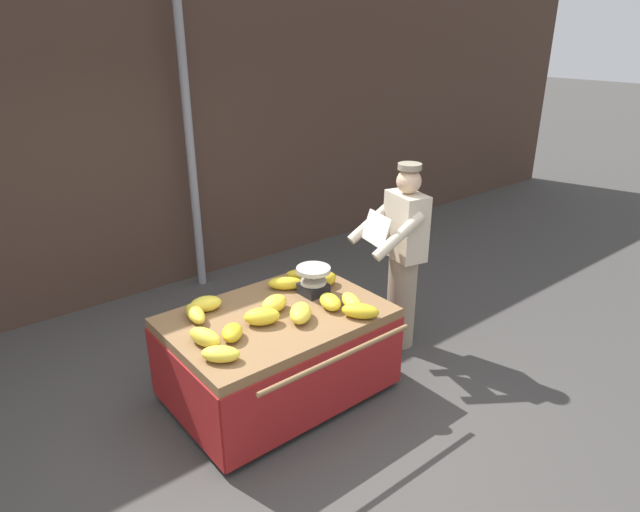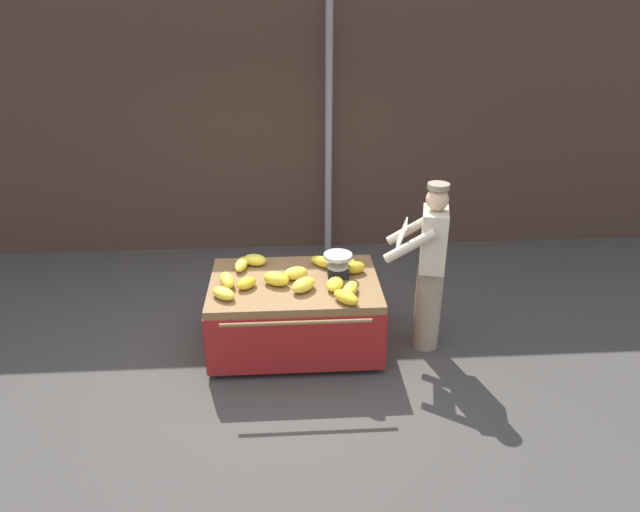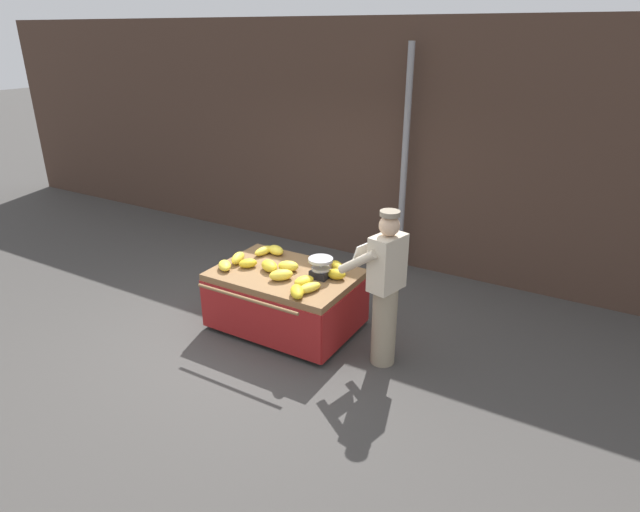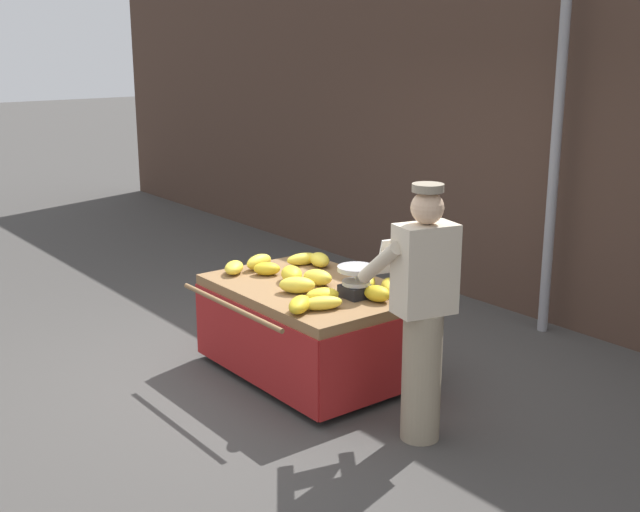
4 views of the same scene
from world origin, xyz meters
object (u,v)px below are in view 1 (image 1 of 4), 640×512
(banana_bunch_0, at_px, (330,302))
(weighing_scale, at_px, (313,281))
(banana_bunch_4, at_px, (286,283))
(banana_bunch_11, at_px, (303,275))
(banana_bunch_10, at_px, (205,337))
(banana_bunch_12, at_px, (206,304))
(banana_bunch_5, at_px, (221,354))
(banana_bunch_2, at_px, (360,311))
(banana_bunch_8, at_px, (195,314))
(banana_cart, at_px, (277,336))
(banana_bunch_9, at_px, (301,313))
(banana_bunch_3, at_px, (352,302))
(banana_bunch_7, at_px, (274,304))
(banana_bunch_1, at_px, (262,316))
(banana_bunch_13, at_px, (325,279))
(street_pole, at_px, (190,146))
(banana_bunch_6, at_px, (232,332))
(vendor_person, at_px, (402,258))

(banana_bunch_0, bearing_deg, weighing_scale, 79.42)
(banana_bunch_4, distance_m, banana_bunch_11, 0.21)
(banana_bunch_10, bearing_deg, banana_bunch_12, 61.12)
(banana_bunch_5, bearing_deg, banana_bunch_2, -7.76)
(weighing_scale, height_order, banana_bunch_8, weighing_scale)
(banana_cart, distance_m, weighing_scale, 0.54)
(banana_cart, height_order, banana_bunch_9, banana_bunch_9)
(banana_bunch_3, relative_size, banana_bunch_7, 1.22)
(banana_bunch_1, bearing_deg, banana_cart, 20.44)
(banana_bunch_2, distance_m, banana_bunch_11, 0.79)
(banana_bunch_0, xyz_separation_m, banana_bunch_4, (-0.08, 0.49, -0.00))
(banana_bunch_8, bearing_deg, banana_bunch_13, -8.25)
(banana_cart, bearing_deg, banana_bunch_1, -159.56)
(banana_bunch_0, height_order, banana_bunch_3, banana_bunch_0)
(banana_bunch_1, relative_size, banana_bunch_11, 0.92)
(street_pole, height_order, weighing_scale, street_pole)
(banana_cart, relative_size, banana_bunch_9, 6.09)
(banana_bunch_2, relative_size, banana_bunch_5, 1.10)
(weighing_scale, xyz_separation_m, banana_bunch_7, (-0.41, -0.04, -0.06))
(banana_bunch_1, height_order, banana_bunch_8, banana_bunch_1)
(banana_bunch_2, distance_m, banana_bunch_4, 0.77)
(banana_cart, bearing_deg, banana_bunch_7, 72.26)
(banana_bunch_1, distance_m, banana_bunch_6, 0.28)
(banana_bunch_3, bearing_deg, banana_bunch_6, 169.36)
(banana_bunch_3, relative_size, banana_bunch_11, 1.02)
(banana_bunch_1, relative_size, banana_bunch_5, 1.02)
(banana_bunch_10, bearing_deg, banana_bunch_7, 9.52)
(street_pole, xyz_separation_m, banana_bunch_6, (-0.95, -2.37, -0.82))
(banana_bunch_1, distance_m, banana_bunch_10, 0.46)
(banana_bunch_8, relative_size, banana_bunch_11, 1.03)
(banana_bunch_3, height_order, banana_bunch_7, banana_bunch_7)
(banana_bunch_2, bearing_deg, banana_bunch_3, 71.12)
(banana_bunch_3, height_order, banana_bunch_9, banana_bunch_9)
(weighing_scale, xyz_separation_m, vendor_person, (0.86, -0.17, 0.03))
(street_pole, height_order, banana_bunch_6, street_pole)
(banana_bunch_6, height_order, banana_bunch_9, banana_bunch_9)
(banana_bunch_2, distance_m, banana_bunch_9, 0.45)
(weighing_scale, distance_m, banana_bunch_7, 0.42)
(banana_bunch_4, distance_m, vendor_person, 1.07)
(banana_bunch_0, height_order, banana_bunch_5, banana_bunch_0)
(banana_bunch_1, relative_size, banana_bunch_6, 1.21)
(banana_cart, xyz_separation_m, banana_bunch_13, (0.60, 0.14, 0.25))
(banana_bunch_9, relative_size, banana_bunch_13, 1.27)
(banana_bunch_7, bearing_deg, banana_bunch_4, 41.52)
(street_pole, height_order, banana_bunch_9, street_pole)
(banana_bunch_3, bearing_deg, banana_bunch_11, 89.79)
(banana_cart, height_order, banana_bunch_11, banana_bunch_11)
(banana_bunch_1, bearing_deg, banana_bunch_3, -18.33)
(banana_bunch_9, bearing_deg, street_pole, 80.37)
(banana_bunch_6, relative_size, banana_bunch_10, 0.79)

